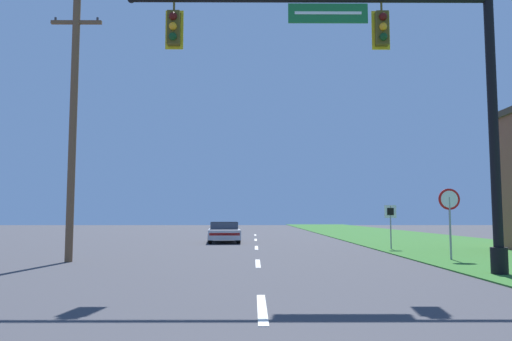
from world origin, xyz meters
TOP-DOWN VIEW (x-y plane):
  - grass_verge_right at (10.50, 30.00)m, footprint 10.00×110.00m
  - road_center_line at (0.00, 22.00)m, footprint 0.16×34.80m
  - signal_mast at (3.95, 10.69)m, footprint 10.28×0.47m
  - car_ahead at (-1.89, 27.11)m, footprint 2.12×4.59m
  - stop_sign at (6.83, 15.05)m, footprint 0.76×0.07m
  - route_sign_post at (6.24, 20.58)m, footprint 0.55×0.06m
  - utility_pole_near at (-6.48, 14.60)m, footprint 1.80×0.26m

SIDE VIEW (x-z plane):
  - road_center_line at x=0.00m, z-range 0.00..0.01m
  - grass_verge_right at x=10.50m, z-range 0.00..0.04m
  - car_ahead at x=-1.89m, z-range 0.01..1.20m
  - route_sign_post at x=6.24m, z-range 0.51..2.54m
  - stop_sign at x=6.83m, z-range 0.61..3.12m
  - utility_pole_near at x=-6.48m, z-range 0.16..9.53m
  - signal_mast at x=3.95m, z-range 0.98..9.40m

